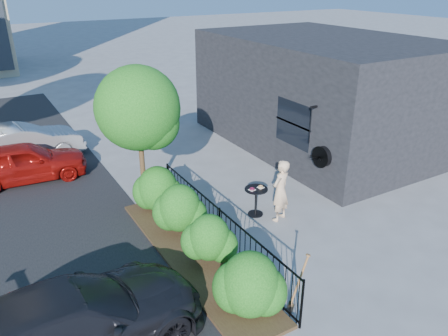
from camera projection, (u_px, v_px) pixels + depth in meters
ground at (270, 231)px, 11.18m from camera, size 120.00×120.00×0.00m
shop_building at (321, 91)px, 16.46m from camera, size 6.22×9.00×4.00m
fence at (220, 228)px, 10.26m from camera, size 0.05×6.05×1.10m
planting_bed at (194, 255)px, 10.14m from camera, size 1.30×6.00×0.08m
shrubs at (195, 228)px, 10.00m from camera, size 1.10×5.60×1.24m
patio_tree at (141, 113)px, 11.21m from camera, size 2.20×2.20×3.94m
cafe_table at (256, 197)px, 11.74m from camera, size 0.63×0.63×0.84m
woman at (280, 191)px, 11.40m from camera, size 0.73×0.61×1.70m
shovel at (297, 287)px, 8.35m from camera, size 0.43×0.16×1.25m
car_red at (24, 162)px, 13.71m from camera, size 3.82×1.79×1.26m
car_silver at (22, 144)px, 15.13m from camera, size 4.18×1.92×1.33m
car_darkgrey at (69, 325)px, 7.24m from camera, size 4.90×2.36×1.38m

